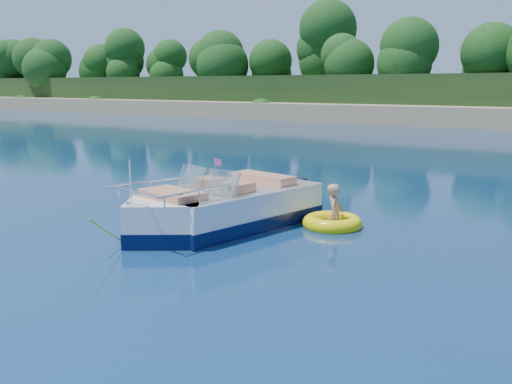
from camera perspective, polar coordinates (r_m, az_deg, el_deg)
ground at (r=12.92m, az=-12.35°, el=-3.55°), size 160.00×160.00×0.00m
motorboat at (r=12.57m, az=-3.76°, el=-1.94°), size 2.73×5.85×1.96m
tow_tube at (r=12.83m, az=7.63°, el=-3.08°), size 1.71×1.71×0.35m
boy at (r=12.92m, az=7.90°, el=-3.41°), size 0.58×0.85×1.53m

